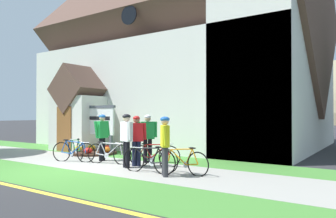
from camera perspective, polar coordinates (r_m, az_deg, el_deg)
name	(u,v)px	position (r m, az deg, el deg)	size (l,w,h in m)	color
ground	(144,157)	(13.43, -4.23, -8.39)	(140.00, 140.00, 0.00)	#2B2B2D
sidewalk_slab	(72,160)	(12.83, -16.64, -8.70)	(32.00, 2.76, 0.01)	#99968E
grass_verge	(10,170)	(11.47, -26.26, -9.60)	(32.00, 2.12, 0.01)	#427F33
church_lawn	(115,154)	(14.40, -9.39, -7.85)	(24.00, 1.89, 0.01)	#427F33
church_building	(190,60)	(18.98, 3.90, 8.63)	(14.94, 12.19, 12.82)	silver
church_sign	(99,122)	(14.73, -12.20, -2.21)	(2.11, 0.28, 2.13)	#474C56
flower_bed	(93,152)	(14.61, -13.10, -7.38)	(2.08, 2.08, 0.34)	#382319
bicycle_orange	(183,162)	(9.52, 2.68, -9.28)	(1.75, 0.12, 0.83)	black
bicycle_silver	(73,152)	(12.37, -16.43, -7.24)	(1.63, 0.62, 0.84)	black
bicycle_yellow	(109,153)	(11.59, -10.46, -7.74)	(1.74, 0.44, 0.81)	black
bicycle_white	(76,149)	(13.43, -16.07, -6.77)	(1.63, 0.64, 0.82)	black
bicycle_blue	(154,155)	(10.83, -2.48, -8.19)	(1.66, 0.68, 0.80)	black
bicycle_black	(149,160)	(9.71, -3.40, -9.03)	(1.81, 0.22, 0.83)	black
cyclist_in_yellow_jersey	(102,133)	(12.31, -11.58, -4.25)	(0.30, 0.76, 1.74)	black
cyclist_in_white_jersey	(148,134)	(11.59, -3.62, -4.51)	(0.56, 0.48, 1.73)	black
cyclist_in_orange_jersey	(126,136)	(10.59, -7.37, -4.76)	(0.62, 0.43, 1.76)	black
cyclist_in_blue_jersey	(136,137)	(10.90, -5.61, -4.88)	(0.60, 0.45, 1.70)	#191E38
cyclist_in_red_jersey	(165,141)	(9.11, -0.55, -5.74)	(0.47, 0.62, 1.69)	#2D2D33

